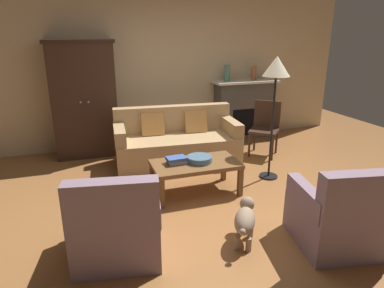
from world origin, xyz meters
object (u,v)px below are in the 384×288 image
book_stack (177,160)px  side_chair_wooden (265,125)px  fireplace (243,109)px  floor_lamp (276,74)px  armoire (84,99)px  mantel_vase_terracotta (254,73)px  couch (177,143)px  coffee_table (196,166)px  fruit_bowl (200,159)px  armchair_near_right (340,217)px  armchair_near_left (117,226)px  dog (245,220)px  mantel_vase_jade (227,73)px

book_stack → side_chair_wooden: (1.85, 1.00, 0.05)m
fireplace → floor_lamp: 2.20m
fireplace → armoire: 2.98m
mantel_vase_terracotta → couch: bearing=-153.7°
book_stack → side_chair_wooden: 2.10m
coffee_table → fruit_bowl: 0.11m
side_chair_wooden → armchair_near_right: bearing=-104.8°
fireplace → coffee_table: size_ratio=1.15×
book_stack → armchair_near_right: armchair_near_right is taller
armchair_near_left → mantel_vase_terracotta: bearing=45.6°
coffee_table → couch: bearing=85.9°
armoire → armchair_near_left: (0.13, -3.00, -0.63)m
book_stack → armchair_near_right: 1.97m
couch → armchair_near_left: armchair_near_left is taller
dog → mantel_vase_terracotta: bearing=61.0°
armchair_near_right → fireplace: bearing=77.8°
armoire → couch: (1.32, -0.83, -0.63)m
fruit_bowl → side_chair_wooden: 1.87m
mantel_vase_terracotta → side_chair_wooden: mantel_vase_terracotta is taller
mantel_vase_terracotta → armchair_near_right: (-0.96, -3.58, -0.93)m
coffee_table → mantel_vase_terracotta: (1.89, 2.05, 0.88)m
couch → fruit_bowl: size_ratio=6.15×
mantel_vase_terracotta → side_chair_wooden: size_ratio=0.29×
mantel_vase_terracotta → armchair_near_left: (-3.00, -3.06, -0.93)m
armoire → book_stack: (1.01, -1.94, -0.49)m
fireplace → floor_lamp: floor_lamp is taller
couch → fruit_bowl: 1.16m
coffee_table → fruit_bowl: size_ratio=3.42×
fruit_bowl → armchair_near_right: armchair_near_right is taller
side_chair_wooden → dog: 2.71m
armoire → dog: bearing=-67.0°
fruit_bowl → armchair_near_left: 1.56m
coffee_table → mantel_vase_jade: 2.60m
couch → armchair_near_left: (-1.20, -2.17, -0.00)m
fireplace → mantel_vase_jade: 0.80m
armchair_near_right → dog: bearing=157.1°
armoire → coffee_table: bearing=-58.0°
mantel_vase_terracotta → floor_lamp: size_ratio=0.15×
couch → dog: 2.34m
mantel_vase_jade → dog: (-1.23, -3.23, -1.03)m
fireplace → dog: size_ratio=2.51×
book_stack → mantel_vase_terracotta: size_ratio=1.00×
book_stack → mantel_vase_jade: (1.56, 2.00, 0.81)m
side_chair_wooden → floor_lamp: (-0.45, -0.91, 0.96)m
fruit_bowl → dog: (0.05, -1.19, -0.21)m
armchair_near_left → book_stack: bearing=50.4°
couch → book_stack: (-0.32, -1.11, 0.15)m
fruit_bowl → armchair_near_right: bearing=-60.4°
armchair_near_left → armchair_near_right: (2.04, -0.52, 0.00)m
fireplace → mantel_vase_terracotta: size_ratio=4.83×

